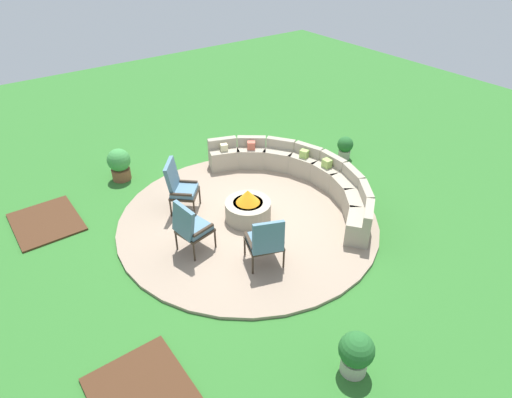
% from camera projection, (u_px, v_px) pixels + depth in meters
% --- Properties ---
extents(ground_plane, '(24.00, 24.00, 0.00)m').
position_uv_depth(ground_plane, '(248.00, 220.00, 9.05)').
color(ground_plane, '#2D6B28').
extents(patio_circle, '(5.28, 5.28, 0.06)m').
position_uv_depth(patio_circle, '(248.00, 219.00, 9.04)').
color(patio_circle, gray).
rests_on(patio_circle, ground_plane).
extents(mulch_bed_left, '(1.49, 1.23, 0.04)m').
position_uv_depth(mulch_bed_left, '(46.00, 222.00, 8.98)').
color(mulch_bed_left, '#472B19').
rests_on(mulch_bed_left, ground_plane).
extents(mulch_bed_right, '(1.49, 1.23, 0.04)m').
position_uv_depth(mulch_bed_right, '(144.00, 396.00, 5.79)').
color(mulch_bed_right, '#472B19').
rests_on(mulch_bed_right, ground_plane).
extents(fire_pit, '(0.93, 0.93, 0.67)m').
position_uv_depth(fire_pit, '(248.00, 208.00, 8.88)').
color(fire_pit, '#9E937F').
rests_on(fire_pit, patio_circle).
extents(curved_stone_bench, '(4.53, 2.07, 0.71)m').
position_uv_depth(curved_stone_bench, '(303.00, 175.00, 9.87)').
color(curved_stone_bench, '#9E937F').
rests_on(curved_stone_bench, patio_circle).
extents(lounge_chair_front_left, '(0.77, 0.80, 1.16)m').
position_uv_depth(lounge_chair_front_left, '(179.00, 186.00, 8.96)').
color(lounge_chair_front_left, '#2D2319').
rests_on(lounge_chair_front_left, patio_circle).
extents(lounge_chair_front_right, '(0.65, 0.67, 1.11)m').
position_uv_depth(lounge_chair_front_right, '(191.00, 226.00, 7.86)').
color(lounge_chair_front_right, '#2D2319').
rests_on(lounge_chair_front_right, patio_circle).
extents(lounge_chair_back_left, '(0.75, 0.75, 1.02)m').
position_uv_depth(lounge_chair_back_left, '(266.00, 240.00, 7.56)').
color(lounge_chair_back_left, '#2D2319').
rests_on(lounge_chair_back_left, patio_circle).
extents(potted_plant_0, '(0.53, 0.53, 0.77)m').
position_uv_depth(potted_plant_0, '(119.00, 163.00, 10.20)').
color(potted_plant_0, brown).
rests_on(potted_plant_0, ground_plane).
extents(potted_plant_1, '(0.40, 0.40, 0.59)m').
position_uv_depth(potted_plant_1, '(345.00, 147.00, 11.12)').
color(potted_plant_1, '#A89E8E').
rests_on(potted_plant_1, ground_plane).
extents(potted_plant_2, '(0.49, 0.49, 0.69)m').
position_uv_depth(potted_plant_2, '(356.00, 353.00, 5.92)').
color(potted_plant_2, '#A89E8E').
rests_on(potted_plant_2, ground_plane).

